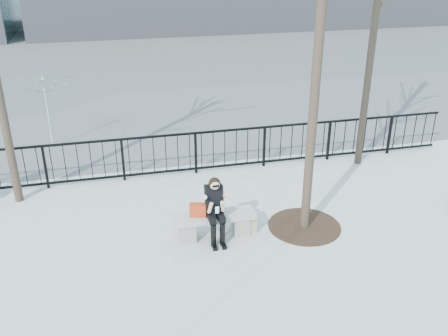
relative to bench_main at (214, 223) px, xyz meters
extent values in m
plane|color=#A1A19C|center=(0.00, 0.00, -0.30)|extent=(120.00, 120.00, 0.00)
cube|color=#474747|center=(0.00, 15.00, -0.30)|extent=(60.00, 23.00, 0.01)
cube|color=black|center=(0.00, 3.00, 0.78)|extent=(14.00, 0.05, 0.05)
cube|color=black|center=(0.00, 3.00, -0.18)|extent=(14.00, 0.05, 0.05)
cube|color=#2D2D30|center=(3.00, 21.96, 0.90)|extent=(18.00, 0.08, 2.40)
cube|color=#2D2D30|center=(20.00, 21.96, 0.90)|extent=(16.00, 0.08, 2.40)
cylinder|color=black|center=(1.90, -0.10, 3.45)|extent=(0.18, 0.18, 7.50)
cylinder|color=black|center=(4.50, 2.60, 3.20)|extent=(0.18, 0.18, 7.00)
cylinder|color=black|center=(1.90, -0.10, -0.29)|extent=(1.50, 1.50, 0.02)
cube|color=gray|center=(-0.55, 0.00, -0.10)|extent=(0.32, 0.38, 0.40)
cube|color=gray|center=(0.55, 0.00, -0.10)|extent=(0.32, 0.38, 0.40)
cube|color=gray|center=(0.00, 0.00, 0.14)|extent=(1.65, 0.46, 0.09)
cube|color=#A33014|center=(-0.31, 0.02, 0.32)|extent=(0.35, 0.24, 0.27)
cube|color=beige|center=(0.67, -0.09, -0.12)|extent=(0.40, 0.21, 0.36)
imported|color=gold|center=(-3.47, 5.56, 0.77)|extent=(2.62, 2.66, 2.13)
camera|label=1|loc=(-1.81, -8.35, 5.15)|focal=40.00mm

